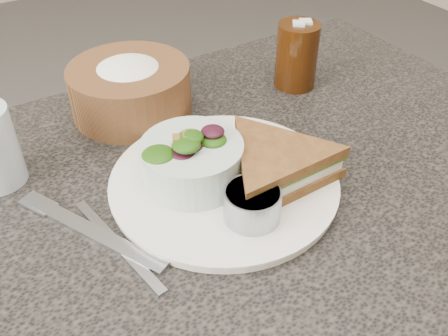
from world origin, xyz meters
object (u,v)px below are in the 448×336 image
object	(u,v)px
dressing_ramekin	(252,205)
cola_glass	(297,52)
bread_basket	(130,82)
sandwich	(276,165)
salad_bowl	(192,155)
dinner_plate	(224,182)

from	to	relation	value
dressing_ramekin	cola_glass	distance (m)	0.35
bread_basket	sandwich	bearing A→B (deg)	-73.17
salad_bowl	bread_basket	bearing A→B (deg)	88.05
sandwich	dressing_ramekin	world-z (taller)	sandwich
salad_bowl	cola_glass	xyz separation A→B (m)	(0.28, 0.14, 0.01)
cola_glass	dinner_plate	bearing A→B (deg)	-146.00
salad_bowl	dressing_ramekin	size ratio (longest dim) A/B	1.93
dinner_plate	sandwich	bearing A→B (deg)	-34.17
dinner_plate	salad_bowl	size ratio (longest dim) A/B	2.25
salad_bowl	bread_basket	size ratio (longest dim) A/B	0.70
sandwich	bread_basket	bearing A→B (deg)	105.10
sandwich	bread_basket	xyz separation A→B (m)	(-0.08, 0.27, 0.02)
dressing_ramekin	dinner_plate	bearing A→B (deg)	83.19
dressing_ramekin	bread_basket	xyz separation A→B (m)	(-0.02, 0.31, 0.02)
salad_bowl	dressing_ramekin	world-z (taller)	salad_bowl
sandwich	bread_basket	distance (m)	0.28
dressing_ramekin	cola_glass	world-z (taller)	cola_glass
cola_glass	sandwich	bearing A→B (deg)	-133.30
dressing_ramekin	sandwich	bearing A→B (deg)	32.63
dressing_ramekin	bread_basket	bearing A→B (deg)	93.28
bread_basket	cola_glass	distance (m)	0.28
dinner_plate	cola_glass	distance (m)	0.30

